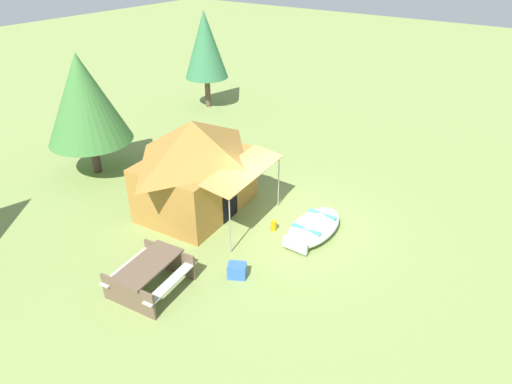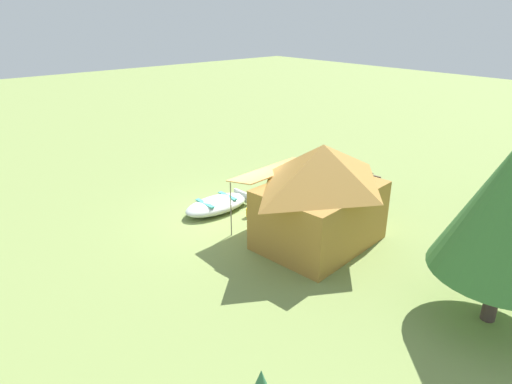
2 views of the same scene
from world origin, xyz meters
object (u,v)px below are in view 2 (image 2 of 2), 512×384
Objects in this scene: canvas_cabin_tent at (321,194)px; cooler_box at (290,191)px; beached_rowboat at (217,204)px; fuel_can at (249,213)px; picnic_table at (350,184)px.

canvas_cabin_tent is 8.40× the size of cooler_box.
beached_rowboat reaches higher than fuel_can.
canvas_cabin_tent is 3.94m from picnic_table.
fuel_can is (0.38, -2.64, -1.38)m from canvas_cabin_tent.
beached_rowboat is 5.15× the size of cooler_box.
canvas_cabin_tent is (-0.88, 3.70, 1.29)m from beached_rowboat.
cooler_box is at bearing -42.67° from picnic_table.
beached_rowboat is at bearing -64.58° from fuel_can.
cooler_box is at bearing 166.36° from beached_rowboat.
canvas_cabin_tent is 3.01m from fuel_can.
picnic_table is at bearing -155.58° from canvas_cabin_tent.
canvas_cabin_tent reaches higher than fuel_can.
canvas_cabin_tent reaches higher than picnic_table.
fuel_can is at bearing 9.50° from cooler_box.
picnic_table is (-3.46, -1.57, -1.04)m from canvas_cabin_tent.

